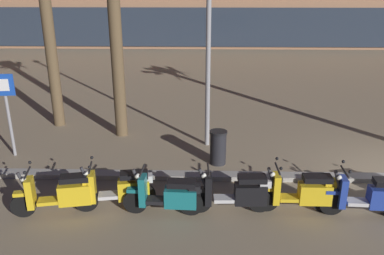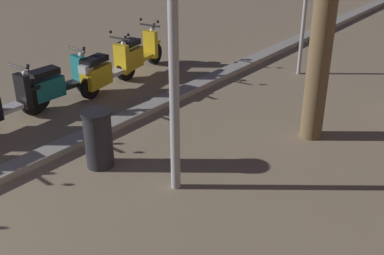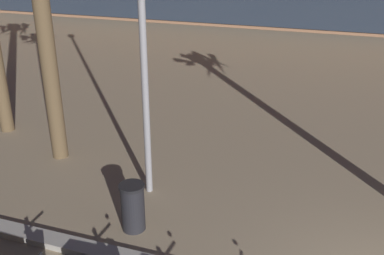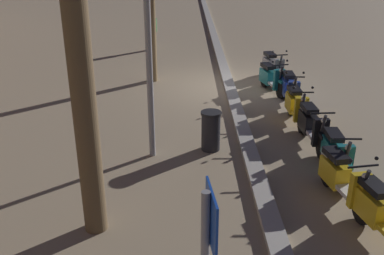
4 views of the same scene
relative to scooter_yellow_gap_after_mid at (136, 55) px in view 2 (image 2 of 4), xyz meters
The scene contains 5 objects.
scooter_yellow_gap_after_mid is the anchor object (origin of this frame).
scooter_yellow_mid_front 1.25m from the scooter_yellow_gap_after_mid, 12.00° to the left, with size 1.80×0.64×1.17m.
scooter_teal_last_in_row 2.29m from the scooter_yellow_gap_after_mid, ahead, with size 1.73×0.56×1.04m.
crossing_sign 3.97m from the scooter_yellow_gap_after_mid, 129.07° to the left, with size 0.60×0.15×2.40m.
litter_bin 4.31m from the scooter_yellow_gap_after_mid, 37.15° to the left, with size 0.48×0.48×0.95m.
Camera 2 is at (-0.48, 6.32, 4.05)m, focal length 46.05 mm.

